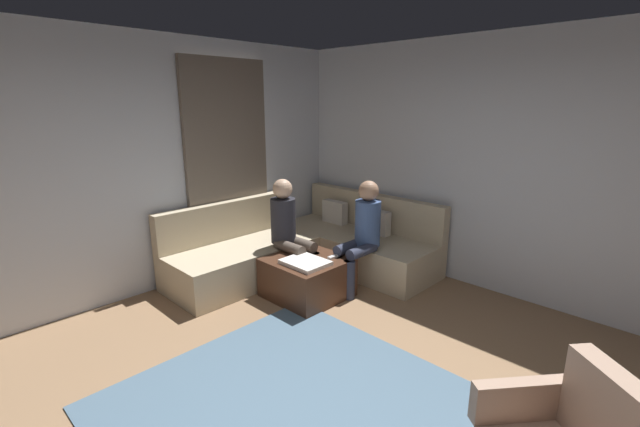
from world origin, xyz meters
name	(u,v)px	position (x,y,z in m)	size (l,w,h in m)	color
wall_back	(528,171)	(0.00, 2.94, 1.35)	(6.00, 0.12, 2.70)	silver
wall_left	(111,171)	(-2.94, 0.00, 1.35)	(0.12, 6.00, 2.70)	silver
curtain_panel	(228,168)	(-2.84, 1.30, 1.25)	(0.06, 1.10, 2.50)	#726659
area_rug	(312,421)	(-0.20, 0.10, 0.01)	(2.60, 2.20, 0.01)	slate
sectional_couch	(308,248)	(-2.08, 1.88, 0.28)	(2.10, 2.55, 0.87)	#C6B593
ottoman	(307,277)	(-1.56, 1.37, 0.21)	(0.76, 0.76, 0.42)	#4C2D1E
folded_blanket	(305,262)	(-1.46, 1.25, 0.44)	(0.44, 0.36, 0.04)	white
coffee_mug	(305,246)	(-1.78, 1.55, 0.47)	(0.08, 0.08, 0.10)	#334C72
game_remote	(334,257)	(-1.38, 1.59, 0.43)	(0.05, 0.15, 0.02)	white
person_on_couch_back	(362,231)	(-1.29, 1.93, 0.66)	(0.30, 0.60, 1.20)	#2D3347
person_on_couch_side	(289,228)	(-1.93, 1.45, 0.66)	(0.60, 0.30, 1.20)	brown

